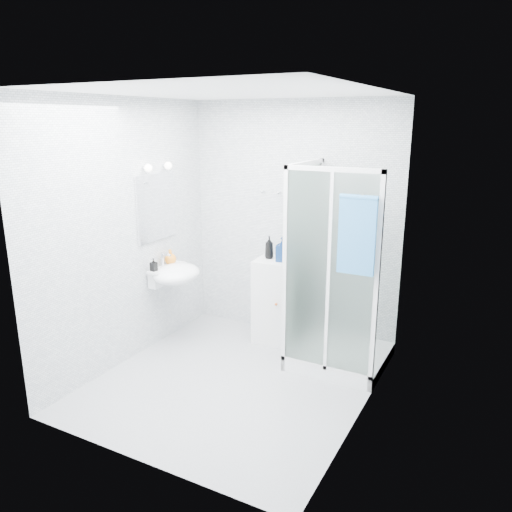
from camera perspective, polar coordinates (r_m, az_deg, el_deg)
The scene contains 12 objects.
room at distance 4.36m, azimuth -2.73°, elevation 0.91°, with size 2.40×2.60×2.60m.
shower_enclosure at distance 5.03m, azimuth 8.55°, elevation -7.50°, with size 0.90×0.95×2.00m.
wall_basin at distance 5.39m, azimuth -9.28°, elevation -2.03°, with size 0.46×0.56×0.35m.
mirror at distance 5.35m, azimuth -11.32°, elevation 5.50°, with size 0.02×0.60×0.70m, color white.
vanity_lights at distance 5.27m, azimuth -11.13°, elevation 9.97°, with size 0.10×0.40×0.08m.
wall_hooks at distance 5.50m, azimuth 1.66°, elevation 7.32°, with size 0.23×0.06×0.03m.
storage_cabinet at distance 5.49m, azimuth 2.04°, elevation -5.12°, with size 0.41×0.43×0.94m.
hand_towel at distance 4.26m, azimuth 11.47°, elevation 2.55°, with size 0.32×0.05×0.68m.
shampoo_bottle_a at distance 5.36m, azimuth 1.52°, elevation 1.00°, with size 0.09×0.10×0.25m, color black.
shampoo_bottle_b at distance 5.26m, azimuth 3.03°, elevation 0.79°, with size 0.12×0.12×0.26m, color navy.
soap_dispenser_orange at distance 5.50m, azimuth -9.76°, elevation -0.10°, with size 0.13×0.13×0.16m, color orange.
soap_dispenser_black at distance 5.29m, azimuth -11.63°, elevation -0.97°, with size 0.06×0.06×0.14m, color black.
Camera 1 is at (2.16, -3.63, 2.38)m, focal length 35.00 mm.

